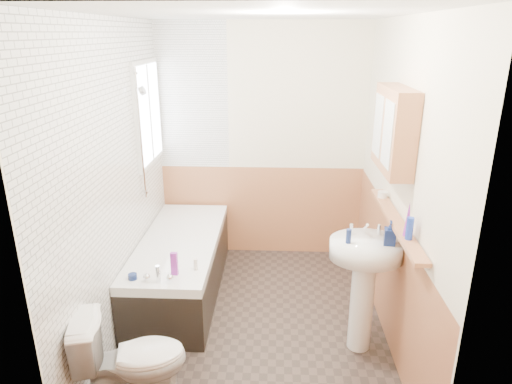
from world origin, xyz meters
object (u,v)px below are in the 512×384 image
(toilet, at_px, (133,360))
(pine_shelf, at_px, (396,221))
(sink, at_px, (364,272))
(medicine_cabinet, at_px, (394,130))
(bathtub, at_px, (181,265))

(toilet, distance_m, pine_shelf, 2.07)
(sink, bearing_deg, medicine_cabinet, 67.74)
(bathtub, height_order, toilet, bathtub)
(pine_shelf, bearing_deg, bathtub, 158.15)
(sink, relative_size, medicine_cabinet, 1.56)
(toilet, xyz_separation_m, medicine_cabinet, (1.77, 0.90, 1.37))
(bathtub, height_order, medicine_cabinet, medicine_cabinet)
(toilet, xyz_separation_m, sink, (1.60, 0.67, 0.32))
(bathtub, bearing_deg, toilet, -91.22)
(medicine_cabinet, bearing_deg, sink, -126.82)
(medicine_cabinet, bearing_deg, toilet, -153.03)
(bathtub, bearing_deg, pine_shelf, -21.85)
(toilet, distance_m, medicine_cabinet, 2.41)
(pine_shelf, distance_m, medicine_cabinet, 0.67)
(pine_shelf, bearing_deg, toilet, -158.76)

